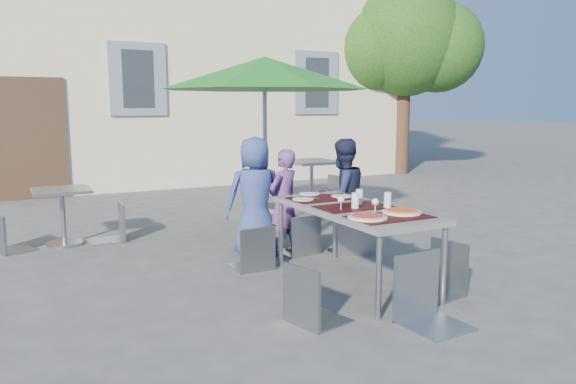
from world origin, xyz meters
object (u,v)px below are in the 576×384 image
chair_3 (311,258)px  pizza_near_right (402,211)px  patio_umbrella (265,75)px  bg_chair_l_1 (258,177)px  cafe_table_0 (63,208)px  bg_chair_l_0 (4,210)px  chair_4 (444,237)px  chair_5 (428,246)px  bg_chair_r_0 (113,199)px  cafe_table_1 (311,175)px  chair_0 (254,222)px  chair_2 (355,204)px  bg_chair_r_1 (332,172)px  child_1 (284,202)px  chair_1 (301,210)px  dining_table (354,213)px  pizza_near_left (367,217)px  child_2 (342,195)px  child_0 (255,197)px

chair_3 → pizza_near_right: bearing=12.3°
patio_umbrella → bg_chair_l_1: 2.02m
cafe_table_0 → bg_chair_l_0: (-0.63, -0.05, 0.05)m
chair_4 → chair_5: chair_5 is taller
bg_chair_r_0 → cafe_table_1: bg_chair_r_0 is taller
chair_0 → chair_2: bearing=2.0°
bg_chair_r_1 → chair_2: bearing=-117.0°
child_1 → bg_chair_r_1: 3.27m
cafe_table_1 → cafe_table_0: bearing=-170.0°
chair_1 → patio_umbrella: size_ratio=0.33×
dining_table → bg_chair_r_1: (2.07, 3.73, -0.13)m
pizza_near_left → cafe_table_0: pizza_near_left is taller
cafe_table_0 → child_2: bearing=-31.7°
chair_2 → dining_table: bearing=-125.1°
child_0 → chair_4: 2.21m
pizza_near_left → chair_0: 1.47m
dining_table → bg_chair_l_1: 3.69m
pizza_near_left → bg_chair_l_1: size_ratio=0.34×
chair_0 → bg_chair_r_1: (2.73, 2.87, 0.05)m
chair_1 → patio_umbrella: (0.11, 1.21, 1.58)m
pizza_near_right → bg_chair_r_0: bearing=119.8°
pizza_near_right → patio_umbrella: (-0.01, 2.83, 1.32)m
pizza_near_left → child_0: bearing=95.9°
pizza_near_left → chair_2: bearing=59.1°
chair_4 → cafe_table_1: size_ratio=1.12×
child_0 → chair_4: bearing=127.7°
bg_chair_r_1 → bg_chair_l_0: bearing=-169.9°
child_0 → bg_chair_l_0: 2.93m
chair_2 → patio_umbrella: (-0.45, 1.46, 1.51)m
chair_1 → chair_2: 0.62m
chair_1 → chair_3: bearing=-116.8°
cafe_table_0 → cafe_table_1: bearing=10.0°
child_1 → bg_chair_l_1: 2.46m
bg_chair_l_1 → bg_chair_r_1: (1.42, 0.10, -0.02)m
child_1 → chair_1: 0.22m
chair_0 → bg_chair_l_1: 3.07m
child_0 → bg_chair_r_0: (-1.30, 1.50, -0.15)m
patio_umbrella → bg_chair_l_0: bearing=171.3°
child_1 → bg_chair_l_0: bearing=-52.8°
child_2 → dining_table: bearing=54.8°
child_1 → cafe_table_1: 2.85m
chair_2 → bg_chair_l_1: (0.02, 2.73, 0.00)m
pizza_near_left → patio_umbrella: 3.20m
dining_table → pizza_near_right: bearing=-67.3°
patio_umbrella → child_1: bearing=-104.2°
pizza_near_right → child_0: child_0 is taller
bg_chair_r_0 → pizza_near_left: bearing=-66.2°
chair_5 → bg_chair_r_1: size_ratio=1.08×
child_0 → child_2: size_ratio=1.03×
patio_umbrella → cafe_table_1: size_ratio=3.35×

